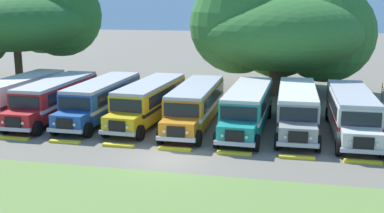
{
  "coord_description": "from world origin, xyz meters",
  "views": [
    {
      "loc": [
        6.64,
        -24.35,
        8.68
      ],
      "look_at": [
        0.0,
        6.3,
        1.6
      ],
      "focal_mm": 44.3,
      "sensor_mm": 36.0,
      "label": 1
    }
  ],
  "objects_px": {
    "parked_bus_slot_1": "(56,97)",
    "parked_bus_slot_5": "(248,106)",
    "parked_bus_slot_4": "(195,103)",
    "broad_shade_tree": "(280,31)",
    "secondary_tree": "(20,22)",
    "parked_bus_slot_0": "(20,94)",
    "parked_bus_slot_6": "(297,107)",
    "parked_bus_slot_3": "(150,100)",
    "parked_bus_slot_2": "(102,98)",
    "parked_bus_slot_7": "(351,110)"
  },
  "relations": [
    {
      "from": "parked_bus_slot_1",
      "to": "parked_bus_slot_5",
      "type": "height_order",
      "value": "same"
    },
    {
      "from": "parked_bus_slot_1",
      "to": "parked_bus_slot_4",
      "type": "relative_size",
      "value": 1.0
    },
    {
      "from": "parked_bus_slot_5",
      "to": "broad_shade_tree",
      "type": "height_order",
      "value": "broad_shade_tree"
    },
    {
      "from": "broad_shade_tree",
      "to": "secondary_tree",
      "type": "relative_size",
      "value": 1.0
    },
    {
      "from": "parked_bus_slot_1",
      "to": "secondary_tree",
      "type": "relative_size",
      "value": 0.65
    },
    {
      "from": "parked_bus_slot_0",
      "to": "parked_bus_slot_6",
      "type": "relative_size",
      "value": 1.0
    },
    {
      "from": "parked_bus_slot_3",
      "to": "parked_bus_slot_5",
      "type": "bearing_deg",
      "value": 88.56
    },
    {
      "from": "parked_bus_slot_2",
      "to": "broad_shade_tree",
      "type": "relative_size",
      "value": 0.65
    },
    {
      "from": "parked_bus_slot_4",
      "to": "parked_bus_slot_5",
      "type": "height_order",
      "value": "same"
    },
    {
      "from": "parked_bus_slot_1",
      "to": "secondary_tree",
      "type": "xyz_separation_m",
      "value": [
        -9.08,
        10.55,
        5.02
      ]
    },
    {
      "from": "parked_bus_slot_3",
      "to": "secondary_tree",
      "type": "xyz_separation_m",
      "value": [
        -16.28,
        10.04,
        5.02
      ]
    },
    {
      "from": "parked_bus_slot_1",
      "to": "parked_bus_slot_4",
      "type": "height_order",
      "value": "same"
    },
    {
      "from": "parked_bus_slot_0",
      "to": "parked_bus_slot_3",
      "type": "distance_m",
      "value": 10.45
    },
    {
      "from": "parked_bus_slot_5",
      "to": "secondary_tree",
      "type": "height_order",
      "value": "secondary_tree"
    },
    {
      "from": "parked_bus_slot_6",
      "to": "broad_shade_tree",
      "type": "height_order",
      "value": "broad_shade_tree"
    },
    {
      "from": "parked_bus_slot_4",
      "to": "parked_bus_slot_6",
      "type": "height_order",
      "value": "same"
    },
    {
      "from": "parked_bus_slot_1",
      "to": "parked_bus_slot_4",
      "type": "xyz_separation_m",
      "value": [
        10.71,
        0.05,
        0.0
      ]
    },
    {
      "from": "parked_bus_slot_5",
      "to": "parked_bus_slot_7",
      "type": "bearing_deg",
      "value": 92.69
    },
    {
      "from": "parked_bus_slot_7",
      "to": "broad_shade_tree",
      "type": "bearing_deg",
      "value": -159.3
    },
    {
      "from": "parked_bus_slot_1",
      "to": "parked_bus_slot_2",
      "type": "height_order",
      "value": "same"
    },
    {
      "from": "parked_bus_slot_6",
      "to": "parked_bus_slot_7",
      "type": "xyz_separation_m",
      "value": [
        3.5,
        -0.42,
        0.0
      ]
    },
    {
      "from": "parked_bus_slot_1",
      "to": "broad_shade_tree",
      "type": "xyz_separation_m",
      "value": [
        15.98,
        13.32,
        4.24
      ]
    },
    {
      "from": "parked_bus_slot_0",
      "to": "parked_bus_slot_6",
      "type": "distance_m",
      "value": 20.96
    },
    {
      "from": "parked_bus_slot_0",
      "to": "parked_bus_slot_7",
      "type": "bearing_deg",
      "value": 90.07
    },
    {
      "from": "parked_bus_slot_3",
      "to": "parked_bus_slot_6",
      "type": "relative_size",
      "value": 1.01
    },
    {
      "from": "parked_bus_slot_2",
      "to": "parked_bus_slot_7",
      "type": "height_order",
      "value": "same"
    },
    {
      "from": "parked_bus_slot_4",
      "to": "parked_bus_slot_7",
      "type": "distance_m",
      "value": 10.49
    },
    {
      "from": "parked_bus_slot_6",
      "to": "parked_bus_slot_3",
      "type": "bearing_deg",
      "value": -91.25
    },
    {
      "from": "parked_bus_slot_7",
      "to": "broad_shade_tree",
      "type": "xyz_separation_m",
      "value": [
        -5.22,
        13.32,
        4.24
      ]
    },
    {
      "from": "parked_bus_slot_2",
      "to": "parked_bus_slot_7",
      "type": "xyz_separation_m",
      "value": [
        17.66,
        -0.36,
        0.0
      ]
    },
    {
      "from": "parked_bus_slot_7",
      "to": "secondary_tree",
      "type": "distance_m",
      "value": 32.46
    },
    {
      "from": "parked_bus_slot_2",
      "to": "parked_bus_slot_5",
      "type": "distance_m",
      "value": 10.87
    },
    {
      "from": "parked_bus_slot_4",
      "to": "broad_shade_tree",
      "type": "xyz_separation_m",
      "value": [
        5.27,
        13.27,
        4.24
      ]
    },
    {
      "from": "parked_bus_slot_1",
      "to": "broad_shade_tree",
      "type": "height_order",
      "value": "broad_shade_tree"
    },
    {
      "from": "parked_bus_slot_5",
      "to": "secondary_tree",
      "type": "bearing_deg",
      "value": -112.66
    },
    {
      "from": "parked_bus_slot_2",
      "to": "parked_bus_slot_5",
      "type": "xyz_separation_m",
      "value": [
        10.86,
        -0.47,
        0.0
      ]
    },
    {
      "from": "parked_bus_slot_5",
      "to": "secondary_tree",
      "type": "distance_m",
      "value": 26.28
    },
    {
      "from": "parked_bus_slot_2",
      "to": "parked_bus_slot_4",
      "type": "height_order",
      "value": "same"
    },
    {
      "from": "parked_bus_slot_5",
      "to": "parked_bus_slot_3",
      "type": "bearing_deg",
      "value": -93.14
    },
    {
      "from": "parked_bus_slot_0",
      "to": "parked_bus_slot_7",
      "type": "xyz_separation_m",
      "value": [
        24.45,
        -0.5,
        0.0
      ]
    },
    {
      "from": "parked_bus_slot_4",
      "to": "parked_bus_slot_7",
      "type": "xyz_separation_m",
      "value": [
        10.49,
        -0.05,
        0.0
      ]
    },
    {
      "from": "parked_bus_slot_7",
      "to": "secondary_tree",
      "type": "bearing_deg",
      "value": -109.92
    },
    {
      "from": "parked_bus_slot_4",
      "to": "parked_bus_slot_0",
      "type": "bearing_deg",
      "value": -91.97
    },
    {
      "from": "parked_bus_slot_0",
      "to": "parked_bus_slot_2",
      "type": "relative_size",
      "value": 1.0
    },
    {
      "from": "parked_bus_slot_0",
      "to": "parked_bus_slot_4",
      "type": "height_order",
      "value": "same"
    },
    {
      "from": "parked_bus_slot_3",
      "to": "parked_bus_slot_5",
      "type": "relative_size",
      "value": 1.0
    },
    {
      "from": "parked_bus_slot_3",
      "to": "broad_shade_tree",
      "type": "relative_size",
      "value": 0.65
    },
    {
      "from": "parked_bus_slot_3",
      "to": "parked_bus_slot_0",
      "type": "bearing_deg",
      "value": -86.53
    },
    {
      "from": "parked_bus_slot_1",
      "to": "parked_bus_slot_7",
      "type": "relative_size",
      "value": 1.0
    },
    {
      "from": "parked_bus_slot_4",
      "to": "parked_bus_slot_5",
      "type": "distance_m",
      "value": 3.69
    }
  ]
}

